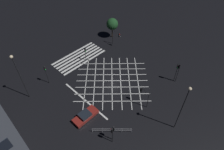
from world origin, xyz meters
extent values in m
plane|color=black|center=(0.00, 0.00, 0.00)|extent=(200.00, 200.00, 0.00)
cube|color=silver|center=(0.00, -8.24, 0.00)|extent=(11.71, 0.50, 0.01)
cube|color=silver|center=(0.00, -9.14, 0.00)|extent=(11.71, 0.50, 0.01)
cube|color=silver|center=(0.00, -10.04, 0.00)|extent=(11.71, 0.50, 0.01)
cube|color=silver|center=(0.00, -10.94, 0.00)|extent=(11.71, 0.50, 0.01)
cube|color=silver|center=(0.00, -11.84, 0.00)|extent=(11.71, 0.50, 0.01)
cube|color=silver|center=(0.00, -12.74, 0.00)|extent=(11.71, 0.50, 0.01)
cube|color=silver|center=(3.68, -3.68, 0.00)|extent=(10.22, 10.22, 0.01)
cube|color=silver|center=(-3.68, -3.68, 0.00)|extent=(10.22, 10.22, 0.01)
cube|color=silver|center=(2.45, -2.45, 0.00)|extent=(10.22, 10.22, 0.01)
cube|color=silver|center=(-2.45, -2.45, 0.00)|extent=(10.22, 10.22, 0.01)
cube|color=silver|center=(1.23, -1.23, 0.00)|extent=(10.22, 10.22, 0.01)
cube|color=silver|center=(-1.23, -1.23, 0.00)|extent=(10.22, 10.22, 0.01)
cube|color=silver|center=(0.00, 0.00, 0.00)|extent=(10.22, 10.22, 0.01)
cube|color=silver|center=(0.00, 0.00, 0.00)|extent=(10.22, 10.22, 0.01)
cube|color=silver|center=(-1.23, 1.23, 0.00)|extent=(10.22, 10.22, 0.01)
cube|color=silver|center=(1.23, 1.23, 0.00)|extent=(10.22, 10.22, 0.01)
cube|color=silver|center=(-2.45, 2.45, 0.00)|extent=(10.22, 10.22, 0.01)
cube|color=silver|center=(2.45, 2.45, 0.00)|extent=(10.22, 10.22, 0.01)
cube|color=silver|center=(-3.68, 3.68, 0.00)|extent=(10.22, 10.22, 0.01)
cube|color=silver|center=(3.68, 3.68, 0.00)|extent=(10.22, 10.22, 0.01)
cube|color=silver|center=(7.01, 0.00, 0.00)|extent=(0.30, 11.71, 0.01)
cube|color=black|center=(20.90, 5.03, 9.51)|extent=(1.40, 0.06, 1.80)
cylinder|color=black|center=(-8.75, 9.19, 2.23)|extent=(0.11, 0.11, 4.46)
cube|color=black|center=(-8.75, 9.06, 3.96)|extent=(0.28, 0.16, 0.90)
sphere|color=red|center=(-8.75, 8.94, 4.26)|extent=(0.18, 0.18, 0.18)
sphere|color=black|center=(-8.75, 8.94, 3.96)|extent=(0.18, 0.18, 0.18)
sphere|color=black|center=(-8.75, 8.94, 3.66)|extent=(0.18, 0.18, 0.18)
cube|color=black|center=(-8.75, 9.15, 3.96)|extent=(0.36, 0.02, 0.98)
cylinder|color=black|center=(9.28, 9.20, 1.81)|extent=(0.11, 0.11, 3.62)
cube|color=black|center=(9.28, 9.06, 3.12)|extent=(0.28, 0.16, 0.90)
sphere|color=red|center=(9.28, 8.95, 3.42)|extent=(0.18, 0.18, 0.18)
sphere|color=black|center=(9.28, 8.95, 3.12)|extent=(0.18, 0.18, 0.18)
sphere|color=black|center=(9.28, 8.95, 2.82)|extent=(0.18, 0.18, 0.18)
cube|color=black|center=(9.28, 9.15, 3.12)|extent=(0.36, 0.02, 0.98)
cylinder|color=black|center=(9.16, -8.53, 2.28)|extent=(0.11, 0.11, 4.55)
cube|color=black|center=(9.16, -8.40, 4.05)|extent=(0.28, 0.16, 0.90)
sphere|color=black|center=(9.16, -8.29, 4.35)|extent=(0.18, 0.18, 0.18)
sphere|color=black|center=(9.16, -8.29, 4.05)|extent=(0.18, 0.18, 0.18)
sphere|color=green|center=(9.16, -8.29, 3.75)|extent=(0.18, 0.18, 0.18)
cube|color=black|center=(9.16, -8.49, 4.05)|extent=(0.36, 0.02, 0.98)
cylinder|color=black|center=(8.98, 8.99, 1.77)|extent=(0.11, 0.11, 3.55)
cube|color=black|center=(8.85, 8.99, 3.05)|extent=(0.16, 0.28, 0.90)
sphere|color=black|center=(8.73, 8.99, 3.35)|extent=(0.18, 0.18, 0.18)
sphere|color=black|center=(8.73, 8.99, 3.05)|extent=(0.18, 0.18, 0.18)
sphere|color=green|center=(8.73, 8.99, 2.75)|extent=(0.18, 0.18, 0.18)
cube|color=black|center=(8.94, 8.99, 3.05)|extent=(0.02, 0.36, 0.98)
cylinder|color=black|center=(-9.21, -8.80, 1.98)|extent=(0.11, 0.11, 3.97)
cylinder|color=black|center=(-9.21, -7.74, 3.82)|extent=(0.09, 2.12, 0.09)
cube|color=black|center=(-9.21, -6.68, 3.37)|extent=(0.28, 0.16, 0.90)
sphere|color=red|center=(-9.21, -6.57, 3.67)|extent=(0.18, 0.18, 0.18)
sphere|color=black|center=(-9.21, -6.57, 3.37)|extent=(0.18, 0.18, 0.18)
sphere|color=black|center=(-9.21, -6.57, 3.07)|extent=(0.18, 0.18, 0.18)
cube|color=black|center=(-9.21, -6.77, 3.37)|extent=(0.36, 0.02, 0.98)
cylinder|color=black|center=(-0.52, -8.67, 1.69)|extent=(0.11, 0.11, 3.38)
cube|color=black|center=(-0.52, -8.54, 2.88)|extent=(0.28, 0.16, 0.90)
sphere|color=black|center=(-0.52, -8.42, 3.18)|extent=(0.18, 0.18, 0.18)
sphere|color=black|center=(-0.52, -8.42, 2.88)|extent=(0.18, 0.18, 0.18)
sphere|color=green|center=(-0.52, -8.42, 2.58)|extent=(0.18, 0.18, 0.18)
cube|color=black|center=(-0.52, -8.63, 2.88)|extent=(0.36, 0.02, 0.98)
cylinder|color=black|center=(0.32, 8.95, 1.97)|extent=(0.11, 0.11, 3.94)
cylinder|color=black|center=(0.32, 8.11, 3.79)|extent=(0.09, 1.66, 0.09)
cube|color=black|center=(0.32, 7.28, 3.34)|extent=(0.28, 0.16, 0.90)
sphere|color=black|center=(0.32, 7.17, 3.64)|extent=(0.18, 0.18, 0.18)
sphere|color=black|center=(0.32, 7.17, 3.34)|extent=(0.18, 0.18, 0.18)
sphere|color=green|center=(0.32, 7.17, 3.04)|extent=(0.18, 0.18, 0.18)
cube|color=black|center=(0.32, 7.37, 3.34)|extent=(0.36, 0.02, 0.98)
cylinder|color=black|center=(-8.77, 8.84, 2.22)|extent=(0.11, 0.11, 4.45)
cube|color=black|center=(-8.64, 8.84, 3.95)|extent=(0.16, 0.28, 0.90)
sphere|color=black|center=(-8.52, 8.84, 4.25)|extent=(0.18, 0.18, 0.18)
sphere|color=black|center=(-8.52, 8.84, 3.95)|extent=(0.18, 0.18, 0.18)
sphere|color=green|center=(-8.52, 8.84, 3.65)|extent=(0.18, 0.18, 0.18)
cube|color=black|center=(-8.73, 8.84, 3.95)|extent=(0.02, 0.36, 0.98)
cylinder|color=black|center=(0.40, 14.65, 4.66)|extent=(0.14, 0.14, 9.32)
sphere|color=#F9E0B2|center=(0.40, 14.65, 9.47)|extent=(0.50, 0.50, 0.50)
cylinder|color=black|center=(13.74, -8.07, 4.72)|extent=(0.14, 0.14, 9.45)
sphere|color=#F9E0B2|center=(13.74, -8.07, 9.60)|extent=(0.52, 0.52, 0.52)
cylinder|color=brown|center=(-11.22, -10.91, 1.31)|extent=(0.29, 0.29, 2.62)
sphere|color=#19421E|center=(-11.22, -10.91, 3.69)|extent=(2.86, 2.86, 2.86)
cube|color=maroon|center=(9.35, 2.93, 0.47)|extent=(4.49, 1.87, 0.57)
cube|color=black|center=(9.46, 2.93, 1.01)|extent=(1.89, 1.65, 0.51)
sphere|color=white|center=(7.15, 2.35, 0.42)|extent=(0.16, 0.16, 0.16)
sphere|color=white|center=(7.15, 3.51, 0.42)|extent=(0.16, 0.16, 0.16)
cylinder|color=black|center=(7.96, 2.11, 0.31)|extent=(0.61, 0.20, 0.61)
cylinder|color=black|center=(7.96, 3.74, 0.31)|extent=(0.61, 0.20, 0.61)
cylinder|color=black|center=(10.74, 2.11, 0.31)|extent=(0.61, 0.20, 0.61)
cylinder|color=black|center=(10.74, 3.74, 0.31)|extent=(0.61, 0.20, 0.61)
cylinder|color=#B7B7BC|center=(10.37, 5.79, 0.53)|extent=(0.05, 0.05, 1.05)
cylinder|color=#B7B7BC|center=(9.27, 6.90, 0.53)|extent=(0.05, 0.05, 1.05)
cylinder|color=#B7B7BC|center=(8.18, 8.02, 0.53)|extent=(0.05, 0.05, 1.05)
cylinder|color=#B7B7BC|center=(7.08, 9.14, 0.53)|extent=(0.05, 0.05, 1.05)
cylinder|color=#B7B7BC|center=(5.99, 10.25, 0.53)|extent=(0.05, 0.05, 1.05)
cylinder|color=#B7B7BC|center=(8.18, 8.02, 1.01)|extent=(4.40, 4.49, 0.04)
cylinder|color=#B7B7BC|center=(8.18, 8.02, 0.58)|extent=(4.40, 4.49, 0.04)
camera|label=1|loc=(19.84, 19.46, 28.98)|focal=32.00mm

